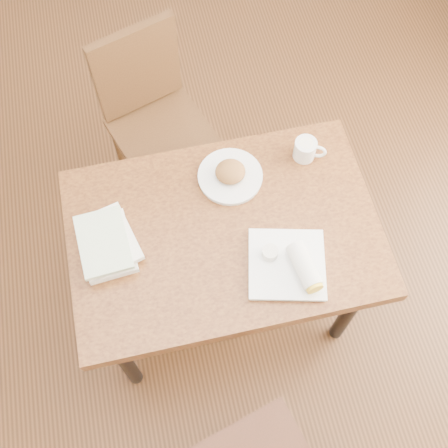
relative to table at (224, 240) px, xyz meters
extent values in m
cube|color=#472814|center=(0.00, 0.00, -0.67)|extent=(4.00, 5.00, 0.01)
cube|color=brown|center=(0.00, 0.00, 0.06)|extent=(1.16, 0.78, 0.06)
cylinder|color=black|center=(-0.48, -0.29, -0.32)|extent=(0.06, 0.06, 0.69)
cylinder|color=black|center=(0.48, -0.29, -0.32)|extent=(0.06, 0.06, 0.69)
cylinder|color=black|center=(-0.48, 0.29, -0.32)|extent=(0.06, 0.06, 0.69)
cylinder|color=black|center=(0.48, 0.29, -0.32)|extent=(0.06, 0.06, 0.69)
cylinder|color=#3F1C12|center=(0.06, -0.63, -0.44)|extent=(0.04, 0.04, 0.45)
cylinder|color=#452A13|center=(-0.03, 0.91, -0.44)|extent=(0.04, 0.04, 0.45)
cylinder|color=#452A13|center=(-0.37, 0.79, -0.44)|extent=(0.04, 0.04, 0.45)
cylinder|color=#452A13|center=(0.09, 0.57, -0.44)|extent=(0.04, 0.04, 0.45)
cylinder|color=#452A13|center=(-0.25, 0.45, -0.44)|extent=(0.04, 0.04, 0.45)
cube|color=#452A13|center=(-0.14, 0.68, -0.19)|extent=(0.53, 0.53, 0.04)
cube|color=#452A13|center=(-0.20, 0.86, 0.07)|extent=(0.39, 0.17, 0.45)
cylinder|color=white|center=(0.07, 0.21, 0.10)|extent=(0.25, 0.25, 0.02)
cylinder|color=white|center=(0.07, 0.21, 0.11)|extent=(0.25, 0.25, 0.01)
ellipsoid|color=#B27538|center=(0.07, 0.21, 0.14)|extent=(0.12, 0.11, 0.06)
cylinder|color=white|center=(0.38, 0.25, 0.13)|extent=(0.09, 0.09, 0.09)
torus|color=white|center=(0.43, 0.23, 0.13)|extent=(0.07, 0.04, 0.07)
cylinder|color=tan|center=(0.38, 0.25, 0.17)|extent=(0.08, 0.08, 0.01)
cylinder|color=#F2E5CC|center=(0.38, 0.25, 0.17)|extent=(0.05, 0.05, 0.00)
cube|color=white|center=(0.19, -0.19, 0.10)|extent=(0.32, 0.32, 0.02)
cube|color=white|center=(0.19, -0.19, 0.11)|extent=(0.33, 0.33, 0.01)
cylinder|color=white|center=(0.24, -0.22, 0.14)|extent=(0.09, 0.18, 0.07)
cylinder|color=yellow|center=(0.25, -0.31, 0.14)|extent=(0.06, 0.03, 0.06)
cylinder|color=silver|center=(0.14, -0.14, 0.13)|extent=(0.06, 0.06, 0.03)
cylinder|color=red|center=(0.14, -0.14, 0.14)|extent=(0.05, 0.05, 0.01)
cube|color=white|center=(-0.43, 0.02, 0.10)|extent=(0.20, 0.27, 0.03)
cube|color=silver|center=(-0.42, 0.04, 0.13)|extent=(0.23, 0.28, 0.02)
cube|color=#8BAF74|center=(-0.44, 0.02, 0.15)|extent=(0.19, 0.27, 0.02)
camera|label=1|loc=(-0.20, -0.89, 1.97)|focal=45.00mm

